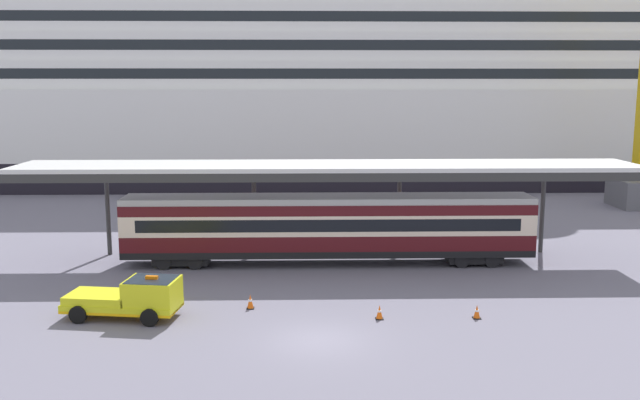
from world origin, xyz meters
The scene contains 8 objects.
ground_plane centered at (0.00, 0.00, 0.00)m, with size 400.00×400.00×0.00m, color slate.
cruise_ship centered at (16.01, 50.35, 11.03)m, with size 133.58×22.11×32.17m.
platform_canopy centered at (0.84, 12.89, 5.71)m, with size 36.56×5.02×5.96m.
train_carriage centered at (0.84, 12.48, 2.31)m, with size 24.07×2.81×4.11m.
service_truck centered at (-8.46, 3.01, 0.99)m, with size 5.43×2.81×2.02m.
traffic_cone_near centered at (-3.19, 4.20, 0.35)m, with size 0.36×0.36×0.71m.
traffic_cone_mid centered at (7.29, 2.54, 0.31)m, with size 0.36×0.36×0.64m.
traffic_cone_far centered at (2.82, 2.56, 0.33)m, with size 0.36×0.36×0.67m.
Camera 1 is at (-0.64, -27.47, 10.56)m, focal length 38.63 mm.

